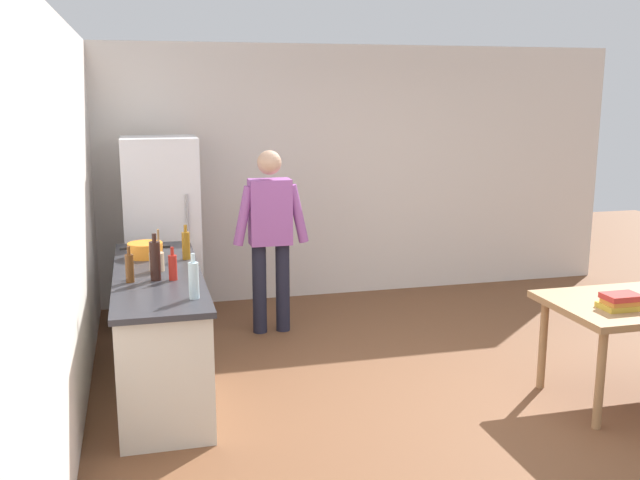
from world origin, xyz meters
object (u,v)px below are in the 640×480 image
at_px(bottle_water_clear, 194,280).
at_px(book_stack, 620,301).
at_px(bottle_wine_dark, 155,260).
at_px(bottle_beer_brown, 130,268).
at_px(cooking_pot, 145,250).
at_px(bottle_oil_amber, 186,245).
at_px(person, 270,229).
at_px(refrigerator, 162,231).
at_px(bottle_sauce_red, 173,267).
at_px(utensil_jar, 157,261).

xyz_separation_m(bottle_water_clear, book_stack, (2.85, -0.48, -0.22)).
height_order(bottle_water_clear, bottle_wine_dark, bottle_wine_dark).
bearing_deg(bottle_beer_brown, book_stack, -16.97).
relative_size(cooking_pot, bottle_water_clear, 1.33).
xyz_separation_m(bottle_oil_amber, book_stack, (2.82, -1.61, -0.21)).
distance_m(person, book_stack, 3.05).
bearing_deg(book_stack, cooking_pot, 150.70).
relative_size(cooking_pot, bottle_oil_amber, 1.43).
xyz_separation_m(refrigerator, bottle_sauce_red, (0.00, -1.85, 0.10)).
bearing_deg(person, utensil_jar, -136.05).
relative_size(refrigerator, bottle_wine_dark, 5.29).
bearing_deg(bottle_sauce_red, bottle_oil_amber, 77.63).
height_order(bottle_oil_amber, bottle_water_clear, bottle_water_clear).
bearing_deg(bottle_oil_amber, cooking_pot, 154.59).
bearing_deg(utensil_jar, book_stack, -22.59).
bearing_deg(person, bottle_water_clear, -114.88).
bearing_deg(bottle_oil_amber, utensil_jar, -125.36).
bearing_deg(book_stack, bottle_water_clear, 170.51).
bearing_deg(cooking_pot, bottle_beer_brown, -98.78).
height_order(person, utensil_jar, person).
xyz_separation_m(bottle_sauce_red, bottle_wine_dark, (-0.12, 0.02, 0.05)).
distance_m(refrigerator, bottle_wine_dark, 1.84).
distance_m(cooking_pot, bottle_water_clear, 1.32).
bearing_deg(person, refrigerator, 149.77).
height_order(person, bottle_oil_amber, person).
bearing_deg(utensil_jar, bottle_sauce_red, -70.61).
xyz_separation_m(bottle_sauce_red, bottle_water_clear, (0.11, -0.51, 0.03)).
bearing_deg(utensil_jar, person, 43.95).
relative_size(refrigerator, person, 1.06).
height_order(refrigerator, utensil_jar, refrigerator).
relative_size(person, bottle_sauce_red, 7.08).
bearing_deg(bottle_wine_dark, cooking_pot, 94.50).
height_order(bottle_oil_amber, bottle_wine_dark, bottle_wine_dark).
distance_m(cooking_pot, book_stack, 3.60).
relative_size(cooking_pot, bottle_wine_dark, 1.18).
relative_size(bottle_sauce_red, bottle_beer_brown, 0.92).
height_order(bottle_sauce_red, bottle_wine_dark, bottle_wine_dark).
height_order(bottle_oil_amber, bottle_beer_brown, bottle_oil_amber).
relative_size(bottle_oil_amber, bottle_beer_brown, 1.08).
xyz_separation_m(bottle_oil_amber, bottle_water_clear, (-0.03, -1.13, 0.01)).
bearing_deg(person, bottle_wine_dark, -129.85).
xyz_separation_m(utensil_jar, bottle_water_clear, (0.21, -0.80, 0.05)).
distance_m(utensil_jar, bottle_wine_dark, 0.28).
xyz_separation_m(utensil_jar, bottle_sauce_red, (0.10, -0.29, 0.02)).
xyz_separation_m(refrigerator, bottle_water_clear, (0.11, -2.36, 0.13)).
bearing_deg(bottle_wine_dark, person, 50.15).
bearing_deg(refrigerator, bottle_oil_amber, -83.41).
height_order(cooking_pot, bottle_oil_amber, bottle_oil_amber).
distance_m(bottle_sauce_red, book_stack, 3.13).
bearing_deg(bottle_water_clear, bottle_sauce_red, 101.98).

